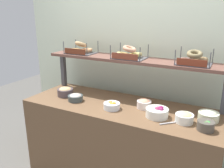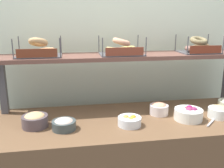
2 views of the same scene
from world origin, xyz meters
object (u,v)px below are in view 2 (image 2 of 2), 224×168
at_px(serving_spoon_near_plate, 213,120).
at_px(bagel_basket_poppy, 198,47).
at_px(bowl_beet_salad, 189,114).
at_px(bagel_basket_plain, 121,49).
at_px(bowl_hummus, 35,120).
at_px(bowl_fruit_salad, 130,121).
at_px(bagel_basket_sesame, 38,50).
at_px(bowl_lox_spread, 159,108).
at_px(bowl_egg_salad, 219,112).
at_px(bowl_tuna_salad, 64,124).

relative_size(serving_spoon_near_plate, bagel_basket_poppy, 0.47).
height_order(bowl_beet_salad, bagel_basket_plain, bagel_basket_plain).
xyz_separation_m(bowl_hummus, bagel_basket_plain, (0.64, 0.28, 0.43)).
relative_size(bowl_fruit_salad, bagel_basket_poppy, 0.52).
bearing_deg(bowl_hummus, bagel_basket_sesame, 85.80).
xyz_separation_m(bowl_lox_spread, bowl_beet_salad, (0.17, -0.13, -0.00)).
xyz_separation_m(bowl_fruit_salad, serving_spoon_near_plate, (0.59, -0.03, -0.03)).
distance_m(bowl_hummus, bowl_egg_salad, 1.30).
distance_m(bowl_hummus, bagel_basket_poppy, 1.38).
bearing_deg(bagel_basket_sesame, bowl_egg_salad, -14.98).
xyz_separation_m(bowl_hummus, serving_spoon_near_plate, (1.22, -0.11, -0.04)).
height_order(bowl_lox_spread, serving_spoon_near_plate, bowl_lox_spread).
bearing_deg(bowl_hummus, bagel_basket_plain, 23.32).
distance_m(bowl_tuna_salad, bowl_beet_salad, 0.88).
xyz_separation_m(bowl_fruit_salad, bowl_beet_salad, (0.44, 0.03, 0.01)).
distance_m(bowl_egg_salad, serving_spoon_near_plate, 0.11).
bearing_deg(bagel_basket_plain, bagel_basket_poppy, 1.20).
distance_m(bowl_hummus, bagel_basket_sesame, 0.52).
height_order(bowl_egg_salad, serving_spoon_near_plate, bowl_egg_salad).
relative_size(bowl_egg_salad, serving_spoon_near_plate, 1.07).
height_order(bowl_hummus, bagel_basket_plain, bagel_basket_plain).
relative_size(bowl_fruit_salad, bowl_hummus, 0.92).
distance_m(bowl_egg_salad, bagel_basket_poppy, 0.55).
bearing_deg(bowl_beet_salad, bowl_fruit_salad, -175.77).
relative_size(bowl_fruit_salad, bowl_egg_salad, 1.04).
relative_size(bowl_fruit_salad, serving_spoon_near_plate, 1.11).
bearing_deg(bowl_hummus, bowl_fruit_salad, -7.54).
bearing_deg(bowl_fruit_salad, bowl_hummus, 172.46).
xyz_separation_m(bowl_hummus, bagel_basket_poppy, (1.28, 0.29, 0.43)).
xyz_separation_m(bowl_fruit_salad, bowl_hummus, (-0.63, 0.08, 0.02)).
xyz_separation_m(bagel_basket_plain, bagel_basket_poppy, (0.64, 0.01, -0.00)).
bearing_deg(bowl_tuna_salad, bagel_basket_sesame, 114.87).
distance_m(bowl_fruit_salad, bagel_basket_poppy, 0.87).
relative_size(bowl_beet_salad, bowl_hummus, 1.15).
height_order(serving_spoon_near_plate, bagel_basket_poppy, bagel_basket_poppy).
distance_m(bowl_egg_salad, bagel_basket_plain, 0.86).
xyz_separation_m(bowl_lox_spread, bagel_basket_plain, (-0.26, 0.19, 0.43)).
bearing_deg(bagel_basket_plain, bowl_fruit_salad, -91.70).
height_order(bowl_tuna_salad, bagel_basket_plain, bagel_basket_plain).
xyz_separation_m(bowl_fruit_salad, bowl_tuna_salad, (-0.44, 0.01, 0.00)).
height_order(bowl_tuna_salad, bowl_lox_spread, bowl_lox_spread).
distance_m(bowl_fruit_salad, serving_spoon_near_plate, 0.60).
height_order(serving_spoon_near_plate, bagel_basket_sesame, bagel_basket_sesame).
xyz_separation_m(bowl_beet_salad, serving_spoon_near_plate, (0.15, -0.06, -0.04)).
height_order(serving_spoon_near_plate, bagel_basket_plain, bagel_basket_plain).
distance_m(serving_spoon_near_plate, bagel_basket_plain, 0.84).
relative_size(serving_spoon_near_plate, bagel_basket_plain, 0.43).
relative_size(bowl_tuna_salad, bagel_basket_sesame, 0.48).
distance_m(bowl_egg_salad, bagel_basket_sesame, 1.39).
relative_size(bowl_tuna_salad, bagel_basket_plain, 0.47).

